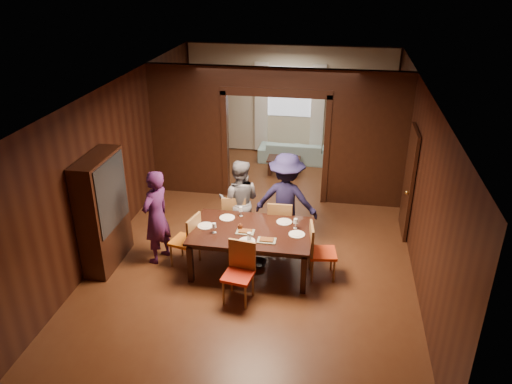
% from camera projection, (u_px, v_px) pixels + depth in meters
% --- Properties ---
extents(floor, '(9.00, 9.00, 0.00)m').
position_uv_depth(floor, '(263.00, 232.00, 9.84)').
color(floor, '#582E18').
rests_on(floor, ground).
extents(ceiling, '(5.50, 9.00, 0.02)m').
position_uv_depth(ceiling, '(264.00, 86.00, 8.59)').
color(ceiling, silver).
rests_on(ceiling, room_walls).
extents(room_walls, '(5.52, 9.01, 2.90)m').
position_uv_depth(room_walls, '(277.00, 129.00, 10.87)').
color(room_walls, black).
rests_on(room_walls, floor).
extents(person_purple, '(0.59, 0.72, 1.70)m').
position_uv_depth(person_purple, '(156.00, 217.00, 8.59)').
color(person_purple, '#461B4F').
rests_on(person_purple, floor).
extents(person_grey, '(0.81, 0.65, 1.62)m').
position_uv_depth(person_grey, '(239.00, 201.00, 9.24)').
color(person_grey, '#5B5C63').
rests_on(person_grey, floor).
extents(person_navy, '(1.22, 0.78, 1.79)m').
position_uv_depth(person_navy, '(286.00, 200.00, 9.09)').
color(person_navy, '#191638').
rests_on(person_navy, floor).
extents(sofa, '(1.87, 0.75, 0.54)m').
position_uv_depth(sofa, '(295.00, 151.00, 13.11)').
color(sofa, '#9DCBCD').
rests_on(sofa, floor).
extents(serving_bowl, '(0.32, 0.32, 0.08)m').
position_uv_depth(serving_bowl, '(257.00, 226.00, 8.42)').
color(serving_bowl, black).
rests_on(serving_bowl, dining_table).
extents(dining_table, '(2.02, 1.26, 0.76)m').
position_uv_depth(dining_table, '(252.00, 249.00, 8.53)').
color(dining_table, black).
rests_on(dining_table, floor).
extents(coffee_table, '(0.80, 0.50, 0.40)m').
position_uv_depth(coffee_table, '(284.00, 166.00, 12.39)').
color(coffee_table, black).
rests_on(coffee_table, floor).
extents(chair_left, '(0.53, 0.53, 0.97)m').
position_uv_depth(chair_left, '(185.00, 240.00, 8.62)').
color(chair_left, orange).
rests_on(chair_left, floor).
extents(chair_right, '(0.50, 0.50, 0.97)m').
position_uv_depth(chair_right, '(323.00, 251.00, 8.28)').
color(chair_right, '#EE4116').
rests_on(chair_right, floor).
extents(chair_far_l, '(0.50, 0.50, 0.97)m').
position_uv_depth(chair_far_l, '(235.00, 217.00, 9.38)').
color(chair_far_l, '#C16712').
rests_on(chair_far_l, floor).
extents(chair_far_r, '(0.45, 0.45, 0.97)m').
position_uv_depth(chair_far_r, '(280.00, 223.00, 9.16)').
color(chair_far_r, '#C54D12').
rests_on(chair_far_r, floor).
extents(chair_near, '(0.50, 0.50, 0.97)m').
position_uv_depth(chair_near, '(238.00, 274.00, 7.69)').
color(chair_near, red).
rests_on(chair_near, floor).
extents(hutch, '(0.40, 1.20, 2.00)m').
position_uv_depth(hutch, '(103.00, 212.00, 8.45)').
color(hutch, black).
rests_on(hutch, floor).
extents(door_right, '(0.06, 0.90, 2.10)m').
position_uv_depth(door_right, '(409.00, 182.00, 9.42)').
color(door_right, black).
rests_on(door_right, floor).
extents(window_far, '(1.20, 0.03, 1.30)m').
position_uv_depth(window_far, '(290.00, 92.00, 13.06)').
color(window_far, silver).
rests_on(window_far, back_wall).
extents(curtain_left, '(0.35, 0.06, 2.40)m').
position_uv_depth(curtain_left, '(261.00, 108.00, 13.33)').
color(curtain_left, white).
rests_on(curtain_left, back_wall).
extents(curtain_right, '(0.35, 0.06, 2.40)m').
position_uv_depth(curtain_right, '(318.00, 110.00, 13.10)').
color(curtain_right, white).
rests_on(curtain_right, back_wall).
extents(plate_left, '(0.27, 0.27, 0.01)m').
position_uv_depth(plate_left, '(206.00, 226.00, 8.49)').
color(plate_left, silver).
rests_on(plate_left, dining_table).
extents(plate_far_l, '(0.27, 0.27, 0.01)m').
position_uv_depth(plate_far_l, '(227.00, 218.00, 8.75)').
color(plate_far_l, white).
rests_on(plate_far_l, dining_table).
extents(plate_far_r, '(0.27, 0.27, 0.01)m').
position_uv_depth(plate_far_r, '(284.00, 222.00, 8.61)').
color(plate_far_r, silver).
rests_on(plate_far_r, dining_table).
extents(plate_right, '(0.27, 0.27, 0.01)m').
position_uv_depth(plate_right, '(297.00, 234.00, 8.23)').
color(plate_right, white).
rests_on(plate_right, dining_table).
extents(plate_near, '(0.27, 0.27, 0.01)m').
position_uv_depth(plate_near, '(247.00, 241.00, 8.03)').
color(plate_near, silver).
rests_on(plate_near, dining_table).
extents(platter_a, '(0.30, 0.20, 0.04)m').
position_uv_depth(platter_a, '(245.00, 231.00, 8.29)').
color(platter_a, gray).
rests_on(platter_a, dining_table).
extents(platter_b, '(0.30, 0.20, 0.04)m').
position_uv_depth(platter_b, '(267.00, 240.00, 8.04)').
color(platter_b, gray).
rests_on(platter_b, dining_table).
extents(wineglass_left, '(0.08, 0.08, 0.18)m').
position_uv_depth(wineglass_left, '(214.00, 228.00, 8.25)').
color(wineglass_left, silver).
rests_on(wineglass_left, dining_table).
extents(wineglass_far, '(0.08, 0.08, 0.18)m').
position_uv_depth(wineglass_far, '(241.00, 211.00, 8.78)').
color(wineglass_far, silver).
rests_on(wineglass_far, dining_table).
extents(wineglass_right, '(0.08, 0.08, 0.18)m').
position_uv_depth(wineglass_right, '(295.00, 224.00, 8.39)').
color(wineglass_right, silver).
rests_on(wineglass_right, dining_table).
extents(tumbler, '(0.07, 0.07, 0.14)m').
position_uv_depth(tumbler, '(249.00, 236.00, 8.04)').
color(tumbler, silver).
rests_on(tumbler, dining_table).
extents(condiment_jar, '(0.08, 0.08, 0.11)m').
position_uv_depth(condiment_jar, '(240.00, 227.00, 8.36)').
color(condiment_jar, '#4C2211').
rests_on(condiment_jar, dining_table).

